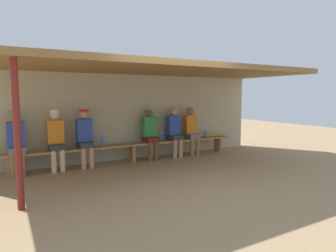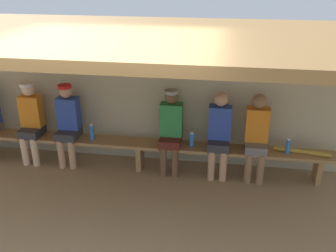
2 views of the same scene
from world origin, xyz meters
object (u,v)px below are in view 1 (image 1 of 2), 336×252
object	(u,v)px
player_leftmost	(191,129)
player_with_sunglasses	(85,135)
player_in_red	(16,140)
player_near_post	(56,137)
water_bottle_clear	(161,137)
bench	(132,146)
water_bottle_green	(102,141)
player_middle	(174,130)
baseball_bat	(211,136)
player_rightmost	(150,131)
support_post	(17,135)
water_bottle_orange	(205,133)

from	to	relation	value
player_leftmost	player_with_sunglasses	distance (m)	2.96
player_in_red	player_with_sunglasses	distance (m)	1.41
player_leftmost	player_with_sunglasses	xyz separation A→B (m)	(-2.96, 0.00, 0.02)
player_near_post	water_bottle_clear	xyz separation A→B (m)	(2.63, -0.01, -0.17)
bench	water_bottle_green	world-z (taller)	water_bottle_green
player_middle	baseball_bat	world-z (taller)	player_middle
player_leftmost	player_in_red	bearing A→B (deg)	179.99
player_leftmost	player_in_red	world-z (taller)	player_in_red
water_bottle_green	player_middle	bearing A→B (deg)	0.49
player_near_post	player_with_sunglasses	bearing A→B (deg)	0.00
player_rightmost	water_bottle_clear	bearing A→B (deg)	-1.58
player_rightmost	baseball_bat	size ratio (longest dim) A/B	1.64
player_middle	water_bottle_clear	distance (m)	0.44
player_middle	bench	bearing A→B (deg)	-179.86
player_in_red	player_near_post	bearing A→B (deg)	0.00
player_middle	player_rightmost	bearing A→B (deg)	179.96
support_post	water_bottle_orange	bearing A→B (deg)	23.15
player_rightmost	baseball_bat	xyz separation A→B (m)	(1.98, -0.00, -0.25)
player_with_sunglasses	player_leftmost	bearing A→B (deg)	-0.01
player_with_sunglasses	water_bottle_green	bearing A→B (deg)	-2.56
water_bottle_green	water_bottle_orange	xyz separation A→B (m)	(3.04, 0.00, -0.02)
player_near_post	player_middle	world-z (taller)	player_near_post
player_with_sunglasses	water_bottle_green	distance (m)	0.42
support_post	player_in_red	distance (m)	2.13
player_leftmost	player_middle	size ratio (longest dim) A/B	1.00
support_post	baseball_bat	xyz separation A→B (m)	(5.10, 2.10, -0.61)
water_bottle_clear	water_bottle_orange	xyz separation A→B (m)	(1.44, -0.00, -0.00)
player_middle	player_with_sunglasses	distance (m)	2.41
bench	water_bottle_clear	distance (m)	0.85
player_in_red	player_with_sunglasses	size ratio (longest dim) A/B	1.00
player_near_post	baseball_bat	world-z (taller)	player_near_post
player_middle	water_bottle_orange	distance (m)	1.04
water_bottle_clear	player_in_red	bearing A→B (deg)	179.85
support_post	player_in_red	world-z (taller)	support_post
bench	player_middle	distance (m)	1.29
bench	player_with_sunglasses	xyz separation A→B (m)	(-1.17, 0.00, 0.36)
player_leftmost	baseball_bat	xyz separation A→B (m)	(0.68, -0.00, -0.24)
bench	player_in_red	world-z (taller)	player_in_red
player_with_sunglasses	support_post	bearing A→B (deg)	-124.66
water_bottle_orange	baseball_bat	xyz separation A→B (m)	(0.21, 0.01, -0.08)
player_with_sunglasses	water_bottle_clear	bearing A→B (deg)	-0.26
bench	water_bottle_green	bearing A→B (deg)	-178.96
water_bottle_green	player_in_red	bearing A→B (deg)	179.44
water_bottle_green	baseball_bat	distance (m)	3.25
player_near_post	player_rightmost	bearing A→B (deg)	0.00
water_bottle_green	baseball_bat	size ratio (longest dim) A/B	0.33
bench	player_rightmost	world-z (taller)	player_rightmost
player_near_post	bench	bearing A→B (deg)	-0.11
player_in_red	water_bottle_clear	xyz separation A→B (m)	(3.41, -0.01, -0.17)
bench	water_bottle_orange	size ratio (longest dim) A/B	25.23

